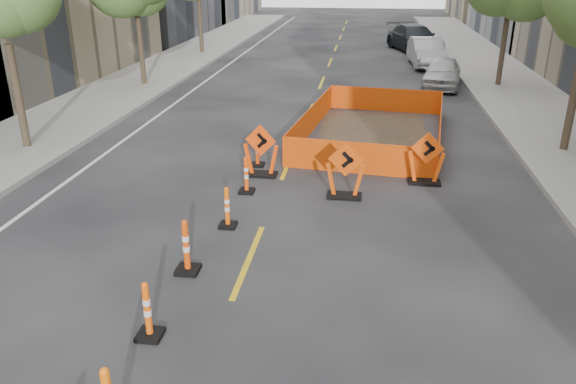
# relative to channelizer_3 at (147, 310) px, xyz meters

# --- Properties ---
(sidewalk_left) EXTENTS (4.00, 90.00, 0.15)m
(sidewalk_left) POSITION_rel_channelizer_3_xyz_m (-7.94, 10.68, -0.43)
(sidewalk_left) COLOR gray
(sidewalk_left) RESTS_ON ground
(tree_l_b) EXTENTS (2.80, 2.80, 5.95)m
(tree_l_b) POSITION_rel_channelizer_3_xyz_m (-7.34, 8.68, 4.02)
(tree_l_b) COLOR #382B1E
(tree_l_b) RESTS_ON ground
(channelizer_3) EXTENTS (0.40, 0.40, 1.01)m
(channelizer_3) POSITION_rel_channelizer_3_xyz_m (0.00, 0.00, 0.00)
(channelizer_3) COLOR #F7570A
(channelizer_3) RESTS_ON ground
(channelizer_4) EXTENTS (0.44, 0.44, 1.11)m
(channelizer_4) POSITION_rel_channelizer_3_xyz_m (-0.01, 2.06, 0.05)
(channelizer_4) COLOR #E04409
(channelizer_4) RESTS_ON ground
(channelizer_5) EXTENTS (0.38, 0.38, 0.97)m
(channelizer_5) POSITION_rel_channelizer_3_xyz_m (0.29, 4.11, -0.02)
(channelizer_5) COLOR #F45C0A
(channelizer_5) RESTS_ON ground
(channelizer_6) EXTENTS (0.39, 0.39, 0.99)m
(channelizer_6) POSITION_rel_channelizer_3_xyz_m (0.30, 6.17, -0.01)
(channelizer_6) COLOR #FF4B0A
(channelizer_6) RESTS_ON ground
(channelizer_7) EXTENTS (0.39, 0.39, 0.98)m
(channelizer_7) POSITION_rel_channelizer_3_xyz_m (0.19, 8.22, -0.01)
(channelizer_7) COLOR #FF400A
(channelizer_7) RESTS_ON ground
(chevron_sign_left) EXTENTS (1.09, 0.77, 1.48)m
(chevron_sign_left) POSITION_rel_channelizer_3_xyz_m (0.45, 7.46, 0.24)
(chevron_sign_left) COLOR #F8440A
(chevron_sign_left) RESTS_ON ground
(chevron_sign_center) EXTENTS (1.02, 0.66, 1.47)m
(chevron_sign_center) POSITION_rel_channelizer_3_xyz_m (2.83, 6.20, 0.23)
(chevron_sign_center) COLOR #D74509
(chevron_sign_center) RESTS_ON ground
(chevron_sign_right) EXTENTS (0.98, 0.61, 1.45)m
(chevron_sign_right) POSITION_rel_channelizer_3_xyz_m (4.93, 7.46, 0.22)
(chevron_sign_right) COLOR #EA4709
(chevron_sign_right) RESTS_ON ground
(safety_fence) EXTENTS (5.22, 7.88, 0.92)m
(safety_fence) POSITION_rel_channelizer_3_xyz_m (3.57, 11.65, -0.04)
(safety_fence) COLOR #FC570D
(safety_fence) RESTS_ON ground
(parked_car_near) EXTENTS (2.31, 4.32, 1.40)m
(parked_car_near) POSITION_rel_channelizer_3_xyz_m (6.79, 20.41, 0.19)
(parked_car_near) COLOR silver
(parked_car_near) RESTS_ON ground
(parked_car_mid) EXTENTS (1.96, 4.82, 1.56)m
(parked_car_mid) POSITION_rel_channelizer_3_xyz_m (6.56, 26.25, 0.27)
(parked_car_mid) COLOR #ADADB2
(parked_car_mid) RESTS_ON ground
(parked_car_far) EXTENTS (4.02, 6.21, 1.67)m
(parked_car_far) POSITION_rel_channelizer_3_xyz_m (6.29, 32.10, 0.33)
(parked_car_far) COLOR black
(parked_car_far) RESTS_ON ground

